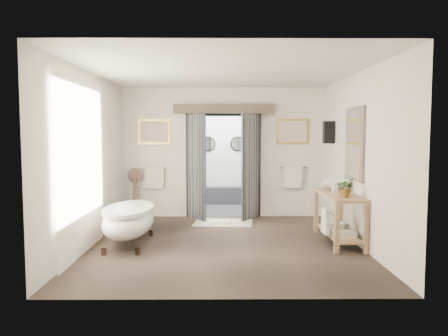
{
  "coord_description": "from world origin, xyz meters",
  "views": [
    {
      "loc": [
        -0.06,
        -7.3,
        1.87
      ],
      "look_at": [
        0.0,
        0.6,
        1.25
      ],
      "focal_mm": 35.0,
      "sensor_mm": 36.0,
      "label": 1
    }
  ],
  "objects_px": {
    "rug": "(223,223)",
    "basin": "(335,186)",
    "clawfoot_tub": "(129,220)",
    "vanity": "(338,213)"
  },
  "relations": [
    {
      "from": "rug",
      "to": "basin",
      "type": "height_order",
      "value": "basin"
    },
    {
      "from": "clawfoot_tub",
      "to": "basin",
      "type": "height_order",
      "value": "basin"
    },
    {
      "from": "vanity",
      "to": "basin",
      "type": "distance_m",
      "value": 0.56
    },
    {
      "from": "clawfoot_tub",
      "to": "rug",
      "type": "xyz_separation_m",
      "value": [
        1.6,
        1.8,
        -0.42
      ]
    },
    {
      "from": "rug",
      "to": "basin",
      "type": "distance_m",
      "value": 2.57
    },
    {
      "from": "vanity",
      "to": "rug",
      "type": "xyz_separation_m",
      "value": [
        -1.96,
        1.66,
        -0.5
      ]
    },
    {
      "from": "basin",
      "to": "vanity",
      "type": "bearing_deg",
      "value": -77.59
    },
    {
      "from": "clawfoot_tub",
      "to": "vanity",
      "type": "xyz_separation_m",
      "value": [
        3.56,
        0.13,
        0.08
      ]
    },
    {
      "from": "vanity",
      "to": "rug",
      "type": "height_order",
      "value": "vanity"
    },
    {
      "from": "clawfoot_tub",
      "to": "rug",
      "type": "height_order",
      "value": "clawfoot_tub"
    }
  ]
}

